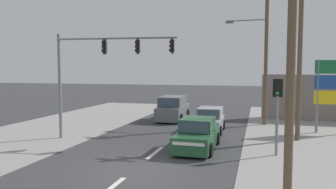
{
  "coord_description": "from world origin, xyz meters",
  "views": [
    {
      "loc": [
        4.72,
        -11.72,
        3.99
      ],
      "look_at": [
        0.36,
        4.0,
        2.74
      ],
      "focal_mm": 35.0,
      "sensor_mm": 36.0,
      "label": 1
    }
  ],
  "objects_px": {
    "utility_pole_foreground_right": "(287,37)",
    "shopping_plaza_sign": "(333,86)",
    "utility_pole_midground_right": "(300,55)",
    "hatchback_receding_far": "(210,120)",
    "sedan_crossing_left": "(197,135)",
    "pedestal_signal_right_kerb": "(277,104)",
    "traffic_signal_mast": "(99,63)",
    "suv_oncoming_near": "(173,109)",
    "utility_pole_background_right": "(264,47)"
  },
  "relations": [
    {
      "from": "sedan_crossing_left",
      "to": "suv_oncoming_near",
      "type": "height_order",
      "value": "suv_oncoming_near"
    },
    {
      "from": "utility_pole_background_right",
      "to": "pedestal_signal_right_kerb",
      "type": "bearing_deg",
      "value": -86.69
    },
    {
      "from": "utility_pole_foreground_right",
      "to": "shopping_plaza_sign",
      "type": "bearing_deg",
      "value": 72.96
    },
    {
      "from": "suv_oncoming_near",
      "to": "shopping_plaza_sign",
      "type": "bearing_deg",
      "value": -13.52
    },
    {
      "from": "sedan_crossing_left",
      "to": "hatchback_receding_far",
      "type": "bearing_deg",
      "value": 91.09
    },
    {
      "from": "utility_pole_foreground_right",
      "to": "hatchback_receding_far",
      "type": "distance_m",
      "value": 12.05
    },
    {
      "from": "sedan_crossing_left",
      "to": "hatchback_receding_far",
      "type": "xyz_separation_m",
      "value": [
        -0.09,
        4.88,
        -0.0
      ]
    },
    {
      "from": "hatchback_receding_far",
      "to": "sedan_crossing_left",
      "type": "bearing_deg",
      "value": -88.91
    },
    {
      "from": "utility_pole_midground_right",
      "to": "sedan_crossing_left",
      "type": "bearing_deg",
      "value": -145.43
    },
    {
      "from": "pedestal_signal_right_kerb",
      "to": "hatchback_receding_far",
      "type": "height_order",
      "value": "pedestal_signal_right_kerb"
    },
    {
      "from": "traffic_signal_mast",
      "to": "suv_oncoming_near",
      "type": "height_order",
      "value": "traffic_signal_mast"
    },
    {
      "from": "utility_pole_foreground_right",
      "to": "traffic_signal_mast",
      "type": "xyz_separation_m",
      "value": [
        -9.39,
        6.43,
        -0.6
      ]
    },
    {
      "from": "pedestal_signal_right_kerb",
      "to": "sedan_crossing_left",
      "type": "relative_size",
      "value": 0.84
    },
    {
      "from": "shopping_plaza_sign",
      "to": "suv_oncoming_near",
      "type": "distance_m",
      "value": 11.42
    },
    {
      "from": "utility_pole_foreground_right",
      "to": "sedan_crossing_left",
      "type": "relative_size",
      "value": 2.16
    },
    {
      "from": "utility_pole_background_right",
      "to": "hatchback_receding_far",
      "type": "height_order",
      "value": "utility_pole_background_right"
    },
    {
      "from": "utility_pole_foreground_right",
      "to": "shopping_plaza_sign",
      "type": "distance_m",
      "value": 12.64
    },
    {
      "from": "hatchback_receding_far",
      "to": "utility_pole_foreground_right",
      "type": "bearing_deg",
      "value": -70.54
    },
    {
      "from": "sedan_crossing_left",
      "to": "pedestal_signal_right_kerb",
      "type": "bearing_deg",
      "value": -4.47
    },
    {
      "from": "utility_pole_midground_right",
      "to": "traffic_signal_mast",
      "type": "height_order",
      "value": "utility_pole_midground_right"
    },
    {
      "from": "utility_pole_foreground_right",
      "to": "utility_pole_midground_right",
      "type": "xyz_separation_m",
      "value": [
        1.41,
        9.25,
        -0.15
      ]
    },
    {
      "from": "shopping_plaza_sign",
      "to": "sedan_crossing_left",
      "type": "height_order",
      "value": "shopping_plaza_sign"
    },
    {
      "from": "sedan_crossing_left",
      "to": "utility_pole_foreground_right",
      "type": "bearing_deg",
      "value": -57.51
    },
    {
      "from": "utility_pole_background_right",
      "to": "hatchback_receding_far",
      "type": "relative_size",
      "value": 2.86
    },
    {
      "from": "utility_pole_midground_right",
      "to": "traffic_signal_mast",
      "type": "bearing_deg",
      "value": -165.37
    },
    {
      "from": "traffic_signal_mast",
      "to": "utility_pole_background_right",
      "type": "bearing_deg",
      "value": 40.81
    },
    {
      "from": "traffic_signal_mast",
      "to": "hatchback_receding_far",
      "type": "xyz_separation_m",
      "value": [
        5.64,
        4.2,
        -3.65
      ]
    },
    {
      "from": "shopping_plaza_sign",
      "to": "suv_oncoming_near",
      "type": "xyz_separation_m",
      "value": [
        -10.91,
        2.62,
        -2.1
      ]
    },
    {
      "from": "utility_pole_background_right",
      "to": "traffic_signal_mast",
      "type": "relative_size",
      "value": 1.52
    },
    {
      "from": "utility_pole_midground_right",
      "to": "traffic_signal_mast",
      "type": "distance_m",
      "value": 11.17
    },
    {
      "from": "suv_oncoming_near",
      "to": "utility_pole_midground_right",
      "type": "bearing_deg",
      "value": -31.53
    },
    {
      "from": "utility_pole_foreground_right",
      "to": "shopping_plaza_sign",
      "type": "relative_size",
      "value": 2.0
    },
    {
      "from": "utility_pole_midground_right",
      "to": "utility_pole_foreground_right",
      "type": "bearing_deg",
      "value": -98.66
    },
    {
      "from": "traffic_signal_mast",
      "to": "sedan_crossing_left",
      "type": "height_order",
      "value": "traffic_signal_mast"
    },
    {
      "from": "pedestal_signal_right_kerb",
      "to": "suv_oncoming_near",
      "type": "height_order",
      "value": "pedestal_signal_right_kerb"
    },
    {
      "from": "pedestal_signal_right_kerb",
      "to": "suv_oncoming_near",
      "type": "bearing_deg",
      "value": 128.88
    },
    {
      "from": "suv_oncoming_near",
      "to": "hatchback_receding_far",
      "type": "height_order",
      "value": "suv_oncoming_near"
    },
    {
      "from": "utility_pole_midground_right",
      "to": "utility_pole_background_right",
      "type": "height_order",
      "value": "utility_pole_background_right"
    },
    {
      "from": "utility_pole_background_right",
      "to": "shopping_plaza_sign",
      "type": "xyz_separation_m",
      "value": [
        4.08,
        -2.24,
        -2.61
      ]
    },
    {
      "from": "traffic_signal_mast",
      "to": "utility_pole_midground_right",
      "type": "bearing_deg",
      "value": 14.63
    },
    {
      "from": "pedestal_signal_right_kerb",
      "to": "hatchback_receding_far",
      "type": "bearing_deg",
      "value": 126.63
    },
    {
      "from": "utility_pole_foreground_right",
      "to": "pedestal_signal_right_kerb",
      "type": "xyz_separation_m",
      "value": [
        0.09,
        5.46,
        -2.53
      ]
    },
    {
      "from": "utility_pole_background_right",
      "to": "sedan_crossing_left",
      "type": "xyz_separation_m",
      "value": [
        -3.25,
        -8.43,
        -4.89
      ]
    },
    {
      "from": "shopping_plaza_sign",
      "to": "hatchback_receding_far",
      "type": "bearing_deg",
      "value": -170.0
    },
    {
      "from": "sedan_crossing_left",
      "to": "traffic_signal_mast",
      "type": "bearing_deg",
      "value": 173.28
    },
    {
      "from": "hatchback_receding_far",
      "to": "utility_pole_background_right",
      "type": "bearing_deg",
      "value": 46.75
    },
    {
      "from": "shopping_plaza_sign",
      "to": "hatchback_receding_far",
      "type": "relative_size",
      "value": 1.26
    },
    {
      "from": "shopping_plaza_sign",
      "to": "sedan_crossing_left",
      "type": "distance_m",
      "value": 9.85
    },
    {
      "from": "utility_pole_background_right",
      "to": "traffic_signal_mast",
      "type": "xyz_separation_m",
      "value": [
        -8.98,
        -7.75,
        -1.24
      ]
    },
    {
      "from": "traffic_signal_mast",
      "to": "pedestal_signal_right_kerb",
      "type": "xyz_separation_m",
      "value": [
        9.48,
        -0.97,
        -1.94
      ]
    }
  ]
}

